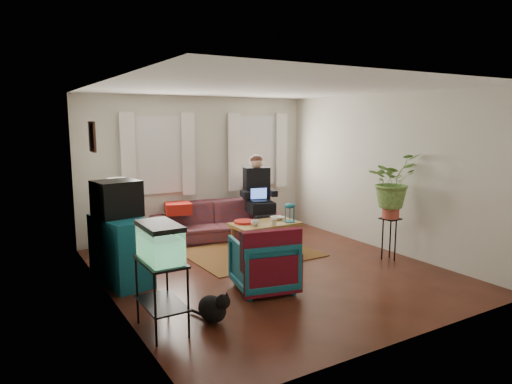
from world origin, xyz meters
TOP-DOWN VIEW (x-y plane):
  - floor at (0.00, 0.00)m, footprint 4.50×5.00m
  - ceiling at (0.00, 0.00)m, footprint 4.50×5.00m
  - wall_back at (0.00, 2.50)m, footprint 4.50×0.01m
  - wall_front at (0.00, -2.50)m, footprint 4.50×0.01m
  - wall_left at (-2.25, 0.00)m, footprint 0.01×5.00m
  - wall_right at (2.25, 0.00)m, footprint 0.01×5.00m
  - window_left at (-0.80, 2.48)m, footprint 1.08×0.04m
  - window_right at (1.25, 2.48)m, footprint 1.08×0.04m
  - curtains_left at (-0.80, 2.40)m, footprint 1.36×0.06m
  - curtains_right at (1.25, 2.40)m, footprint 1.36×0.06m
  - picture_frame at (-2.21, 0.85)m, footprint 0.04×0.32m
  - area_rug at (0.17, 0.87)m, footprint 2.04×1.65m
  - sofa at (0.10, 2.05)m, footprint 2.47×1.43m
  - seated_person at (0.92, 1.86)m, footprint 0.73×0.83m
  - side_table at (-1.65, 1.94)m, footprint 0.46×0.46m
  - table_lamp at (-1.65, 1.94)m, footprint 0.35×0.35m
  - dresser at (-1.99, 0.59)m, footprint 0.66×1.07m
  - crt_tv at (-1.99, 0.69)m, footprint 0.63×0.58m
  - aquarium_stand at (-2.00, -1.06)m, footprint 0.38×0.68m
  - aquarium at (-2.00, -1.06)m, footprint 0.34×0.62m
  - black_cat at (-1.47, -1.14)m, footprint 0.39×0.49m
  - armchair at (-0.49, -0.61)m, footprint 0.86×0.83m
  - serape_throw at (-0.55, -0.90)m, footprint 0.78×0.33m
  - coffee_table at (0.49, 0.93)m, footprint 1.13×0.62m
  - cup_a at (0.24, 0.83)m, footprint 0.13×0.13m
  - cup_b at (0.54, 0.74)m, footprint 0.10×0.10m
  - bowl at (0.80, 1.03)m, footprint 0.22×0.22m
  - snack_tray at (0.18, 1.08)m, footprint 0.35×0.35m
  - birdcage at (0.88, 0.78)m, footprint 0.19×0.19m
  - plant_stand at (1.88, -0.52)m, footprint 0.31×0.31m
  - potted_plant at (1.88, -0.52)m, footprint 0.82×0.73m

SIDE VIEW (x-z plane):
  - floor at x=0.00m, z-range -0.01..0.01m
  - area_rug at x=0.17m, z-range 0.00..0.01m
  - black_cat at x=-1.47m, z-range 0.00..0.36m
  - coffee_table at x=0.49m, z-range 0.00..0.47m
  - side_table at x=-1.65m, z-range 0.00..0.66m
  - plant_stand at x=1.88m, z-range 0.00..0.66m
  - aquarium_stand at x=-2.00m, z-range 0.00..0.75m
  - armchair at x=-0.49m, z-range 0.00..0.76m
  - dresser at x=-1.99m, z-range 0.00..0.90m
  - sofa at x=0.10m, z-range 0.00..0.91m
  - snack_tray at x=0.18m, z-range 0.47..0.51m
  - bowl at x=0.80m, z-range 0.47..0.52m
  - cup_b at x=0.54m, z-range 0.47..0.56m
  - cup_a at x=0.24m, z-range 0.47..0.57m
  - serape_throw at x=-0.55m, z-range 0.22..0.85m
  - birdcage at x=0.88m, z-range 0.47..0.80m
  - seated_person at x=0.92m, z-range 0.00..1.39m
  - table_lamp at x=-1.65m, z-range 0.64..1.24m
  - aquarium at x=-2.00m, z-range 0.75..1.15m
  - potted_plant at x=1.88m, z-range 0.70..1.54m
  - crt_tv at x=-1.99m, z-range 0.90..1.37m
  - wall_back at x=0.00m, z-range 0.00..2.60m
  - wall_front at x=0.00m, z-range 0.00..2.60m
  - wall_left at x=-2.25m, z-range 0.00..2.60m
  - wall_right at x=2.25m, z-range 0.00..2.60m
  - curtains_left at x=-0.80m, z-range 0.80..2.30m
  - curtains_right at x=1.25m, z-range 0.80..2.30m
  - window_left at x=-0.80m, z-range 0.86..2.24m
  - window_right at x=1.25m, z-range 0.86..2.24m
  - picture_frame at x=-2.21m, z-range 1.75..2.15m
  - ceiling at x=0.00m, z-range 2.60..2.60m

